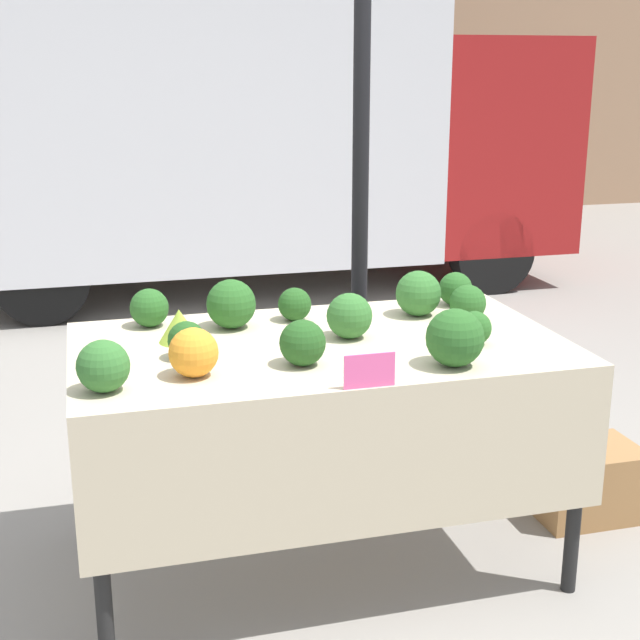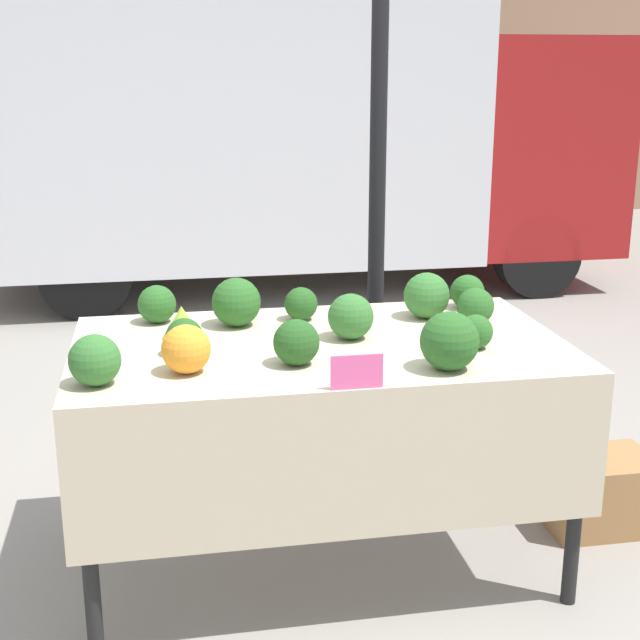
{
  "view_description": "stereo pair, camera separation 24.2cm",
  "coord_description": "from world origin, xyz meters",
  "views": [
    {
      "loc": [
        -0.76,
        -2.79,
        1.74
      ],
      "look_at": [
        0.0,
        0.0,
        0.91
      ],
      "focal_mm": 50.0,
      "sensor_mm": 36.0,
      "label": 1
    },
    {
      "loc": [
        -0.52,
        -2.85,
        1.74
      ],
      "look_at": [
        0.0,
        0.0,
        0.91
      ],
      "focal_mm": 50.0,
      "sensor_mm": 36.0,
      "label": 2
    }
  ],
  "objects": [
    {
      "name": "broccoli_head_5",
      "position": [
        -0.02,
        0.29,
        0.89
      ],
      "size": [
        0.12,
        0.12,
        0.12
      ],
      "color": "#23511E",
      "rests_on": "market_table"
    },
    {
      "name": "orange_cauliflower",
      "position": [
        -0.46,
        -0.23,
        0.91
      ],
      "size": [
        0.15,
        0.15,
        0.15
      ],
      "color": "orange",
      "rests_on": "market_table"
    },
    {
      "name": "broccoli_head_10",
      "position": [
        0.6,
        0.12,
        0.9
      ],
      "size": [
        0.14,
        0.14,
        0.14
      ],
      "color": "#285B23",
      "rests_on": "market_table"
    },
    {
      "name": "parked_truck",
      "position": [
        0.43,
        4.3,
        1.37
      ],
      "size": [
        4.98,
        1.94,
        2.6
      ],
      "color": "silver",
      "rests_on": "ground_plane"
    },
    {
      "name": "romanesco_head",
      "position": [
        -0.46,
        0.13,
        0.89
      ],
      "size": [
        0.14,
        0.14,
        0.12
      ],
      "color": "#93B238",
      "rests_on": "market_table"
    },
    {
      "name": "broccoli_head_8",
      "position": [
        0.64,
        0.34,
        0.9
      ],
      "size": [
        0.13,
        0.13,
        0.13
      ],
      "color": "#285B23",
      "rests_on": "market_table"
    },
    {
      "name": "broccoli_head_2",
      "position": [
        -0.26,
        0.25,
        0.92
      ],
      "size": [
        0.18,
        0.18,
        0.18
      ],
      "color": "#285B23",
      "rests_on": "market_table"
    },
    {
      "name": "tent_pole",
      "position": [
        0.39,
        0.77,
        1.36
      ],
      "size": [
        0.07,
        0.07,
        2.71
      ],
      "color": "black",
      "rests_on": "ground_plane"
    },
    {
      "name": "broccoli_head_3",
      "position": [
        -0.46,
        -0.05,
        0.89
      ],
      "size": [
        0.12,
        0.12,
        0.12
      ],
      "color": "#23511E",
      "rests_on": "market_table"
    },
    {
      "name": "ground_plane",
      "position": [
        0.0,
        0.0,
        0.0
      ],
      "size": [
        40.0,
        40.0,
        0.0
      ],
      "primitive_type": "plane",
      "color": "gray"
    },
    {
      "name": "broccoli_head_0",
      "position": [
        -0.12,
        -0.22,
        0.9
      ],
      "size": [
        0.15,
        0.15,
        0.15
      ],
      "color": "#23511E",
      "rests_on": "market_table"
    },
    {
      "name": "broccoli_head_4",
      "position": [
        -0.73,
        -0.29,
        0.91
      ],
      "size": [
        0.15,
        0.15,
        0.15
      ],
      "color": "#336B2D",
      "rests_on": "market_table"
    },
    {
      "name": "price_sign",
      "position": [
        0.02,
        -0.46,
        0.88
      ],
      "size": [
        0.16,
        0.01,
        0.1
      ],
      "color": "#F45B9E",
      "rests_on": "market_table"
    },
    {
      "name": "broccoli_head_7",
      "position": [
        0.5,
        -0.16,
        0.89
      ],
      "size": [
        0.12,
        0.12,
        0.12
      ],
      "color": "#285B23",
      "rests_on": "market_table"
    },
    {
      "name": "broccoli_head_6",
      "position": [
        0.45,
        0.23,
        0.92
      ],
      "size": [
        0.17,
        0.17,
        0.17
      ],
      "color": "#336B2D",
      "rests_on": "market_table"
    },
    {
      "name": "market_table",
      "position": [
        0.0,
        -0.07,
        0.73
      ],
      "size": [
        1.67,
        0.95,
        0.83
      ],
      "color": "beige",
      "rests_on": "ground_plane"
    },
    {
      "name": "broccoli_head_9",
      "position": [
        0.11,
        0.02,
        0.91
      ],
      "size": [
        0.16,
        0.16,
        0.16
      ],
      "color": "#336B2D",
      "rests_on": "market_table"
    },
    {
      "name": "broccoli_head_1",
      "position": [
        -0.54,
        0.35,
        0.9
      ],
      "size": [
        0.14,
        0.14,
        0.14
      ],
      "color": "#285B23",
      "rests_on": "market_table"
    },
    {
      "name": "broccoli_head_11",
      "position": [
        0.34,
        -0.35,
        0.92
      ],
      "size": [
        0.18,
        0.18,
        0.18
      ],
      "color": "#285B23",
      "rests_on": "market_table"
    },
    {
      "name": "produce_crate",
      "position": [
        1.12,
        0.05,
        0.14
      ],
      "size": [
        0.41,
        0.3,
        0.29
      ],
      "color": "#9E7042",
      "rests_on": "ground_plane"
    }
  ]
}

